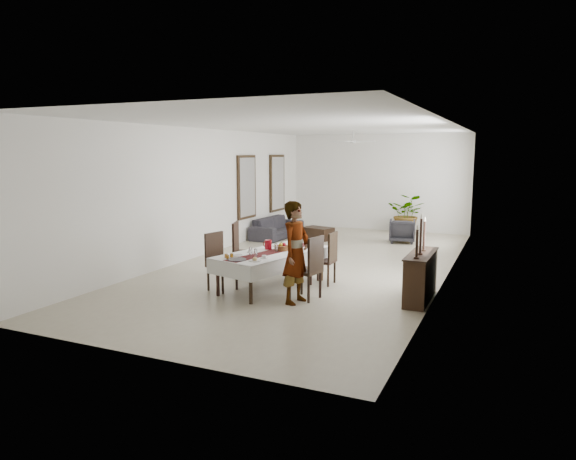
{
  "coord_description": "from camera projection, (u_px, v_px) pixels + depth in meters",
  "views": [
    {
      "loc": [
        4.21,
        -11.01,
        2.61
      ],
      "look_at": [
        0.06,
        -1.63,
        1.05
      ],
      "focal_mm": 32.0,
      "sensor_mm": 36.0,
      "label": 1
    }
  ],
  "objects": [
    {
      "name": "wine_glass_mid",
      "position": [
        251.0,
        251.0,
        9.52
      ],
      "size": [
        0.07,
        0.07,
        0.16
      ],
      "primitive_type": "cylinder",
      "color": "white",
      "rests_on": "tablecloth_top"
    },
    {
      "name": "candlestick_far_candle",
      "position": [
        425.0,
        219.0,
        9.13
      ],
      "size": [
        0.03,
        0.03,
        0.07
      ],
      "primitive_type": "cylinder",
      "color": "white",
      "rests_on": "candlestick_far_shaft"
    },
    {
      "name": "dining_table_top",
      "position": [
        273.0,
        253.0,
        9.88
      ],
      "size": [
        1.48,
        2.41,
        0.05
      ],
      "primitive_type": "cube",
      "rotation": [
        0.0,
        0.0,
        -0.26
      ],
      "color": "black",
      "rests_on": "table_leg_fl"
    },
    {
      "name": "candlestick_near_base",
      "position": [
        416.0,
        258.0,
        8.55
      ],
      "size": [
        0.09,
        0.09,
        0.03
      ],
      "primitive_type": "cylinder",
      "color": "black",
      "rests_on": "sideboard_top"
    },
    {
      "name": "candlestick_mid_base",
      "position": [
        420.0,
        254.0,
        8.88
      ],
      "size": [
        0.09,
        0.09,
        0.03
      ],
      "primitive_type": "cylinder",
      "color": "black",
      "rests_on": "sideboard_top"
    },
    {
      "name": "chair_right_far_seat",
      "position": [
        323.0,
        261.0,
        10.2
      ],
      "size": [
        0.46,
        0.46,
        0.05
      ],
      "primitive_type": "cube",
      "rotation": [
        0.0,
        0.0,
        1.54
      ],
      "color": "black",
      "rests_on": "chair_right_far_leg_fl"
    },
    {
      "name": "chair_right_near_leg_fr",
      "position": [
        320.0,
        285.0,
        9.25
      ],
      "size": [
        0.06,
        0.06,
        0.48
      ],
      "primitive_type": "cylinder",
      "rotation": [
        0.0,
        0.0,
        -0.18
      ],
      "color": "black",
      "rests_on": "floor"
    },
    {
      "name": "tablecloth_drape_left",
      "position": [
        252.0,
        255.0,
        10.23
      ],
      "size": [
        0.63,
        2.33,
        0.28
      ],
      "primitive_type": "cube",
      "rotation": [
        0.0,
        0.0,
        -0.26
      ],
      "color": "white",
      "rests_on": "dining_table_top"
    },
    {
      "name": "chair_right_far_leg_fr",
      "position": [
        335.0,
        272.0,
        10.33
      ],
      "size": [
        0.05,
        0.05,
        0.44
      ],
      "primitive_type": "cylinder",
      "rotation": [
        0.0,
        0.0,
        -0.03
      ],
      "color": "black",
      "rests_on": "floor"
    },
    {
      "name": "chair_left_far_leg_fl",
      "position": [
        239.0,
        263.0,
        11.01
      ],
      "size": [
        0.06,
        0.06,
        0.49
      ],
      "primitive_type": "cylinder",
      "rotation": [
        0.0,
        0.0,
        0.31
      ],
      "color": "black",
      "rests_on": "floor"
    },
    {
      "name": "fruit_red",
      "position": [
        284.0,
        244.0,
        10.0
      ],
      "size": [
        0.08,
        0.08,
        0.08
      ],
      "primitive_type": "sphere",
      "color": "maroon",
      "rests_on": "fruit_basket"
    },
    {
      "name": "ceiling",
      "position": [
        315.0,
        126.0,
        11.55
      ],
      "size": [
        6.0,
        12.0,
        0.02
      ],
      "primitive_type": "cube",
      "color": "white",
      "rests_on": "wall_back"
    },
    {
      "name": "chair_right_near_back",
      "position": [
        316.0,
        254.0,
        8.99
      ],
      "size": [
        0.13,
        0.49,
        0.62
      ],
      "primitive_type": "cube",
      "rotation": [
        0.0,
        0.0,
        1.39
      ],
      "color": "black",
      "rests_on": "chair_right_near_seat"
    },
    {
      "name": "candlestick_far_shaft",
      "position": [
        424.0,
        235.0,
        9.17
      ],
      "size": [
        0.05,
        0.05,
        0.51
      ],
      "primitive_type": "cylinder",
      "color": "black",
      "rests_on": "candlestick_far_base"
    },
    {
      "name": "floor",
      "position": [
        314.0,
        264.0,
        12.03
      ],
      "size": [
        6.0,
        12.0,
        0.0
      ],
      "primitive_type": "cube",
      "color": "#B9B093",
      "rests_on": "ground"
    },
    {
      "name": "table_leg_br",
      "position": [
        322.0,
        265.0,
        10.49
      ],
      "size": [
        0.08,
        0.08,
        0.65
      ],
      "primitive_type": "cylinder",
      "rotation": [
        0.0,
        0.0,
        -0.26
      ],
      "color": "black",
      "rests_on": "floor"
    },
    {
      "name": "fan_blade_s",
      "position": [
        349.0,
        141.0,
        13.99
      ],
      "size": [
        0.1,
        0.55,
        0.01
      ],
      "primitive_type": "cube",
      "color": "white",
      "rests_on": "fan_hub"
    },
    {
      "name": "candlestick_mid_candle",
      "position": [
        422.0,
        217.0,
        8.78
      ],
      "size": [
        0.03,
        0.03,
        0.07
      ],
      "primitive_type": "cylinder",
      "color": "beige",
      "rests_on": "candlestick_mid_shaft"
    },
    {
      "name": "mirror_glass_near",
      "position": [
        248.0,
        187.0,
        14.95
      ],
      "size": [
        0.01,
        0.9,
        1.7
      ],
      "primitive_type": "cube",
      "color": "silver",
      "rests_on": "mirror_frame_near"
    },
    {
      "name": "saucer_right",
      "position": [
        264.0,
        258.0,
        9.27
      ],
      "size": [
        0.14,
        0.14,
        0.01
      ],
      "primitive_type": "cylinder",
      "color": "silver",
      "rests_on": "tablecloth_top"
    },
    {
      "name": "wine_glass_near",
      "position": [
        256.0,
        253.0,
        9.32
      ],
      "size": [
        0.07,
        0.07,
        0.16
      ],
      "primitive_type": "cylinder",
      "color": "white",
      "rests_on": "tablecloth_top"
    },
    {
      "name": "chair_left_near_leg_br",
      "position": [
        223.0,
        282.0,
        9.51
      ],
      "size": [
        0.06,
        0.06,
        0.46
      ],
      "primitive_type": "cylinder",
      "rotation": [
        0.0,
        0.0,
        -0.24
      ],
      "color": "black",
      "rests_on": "floor"
    },
    {
      "name": "candlestick_far_base",
      "position": [
        424.0,
        250.0,
        9.21
      ],
      "size": [
        0.09,
        0.09,
        0.03
      ],
      "primitive_type": "cylinder",
      "color": "black",
      "rests_on": "sideboard_top"
    },
    {
      "name": "candlestick_near_candle",
      "position": [
        418.0,
        227.0,
        8.47
      ],
      "size": [
        0.03,
        0.03,
        0.07
      ],
      "primitive_type": "cylinder",
      "color": "beige",
      "rests_on": "candlestick_near_shaft"
    },
    {
      "name": "woman",
      "position": [
        296.0,
        253.0,
        8.86
      ],
      "size": [
        0.53,
        0.71,
        1.78
      ],
      "primitive_type": "imported",
      "rotation": [
        0.0,
        0.0,
        1.4
      ],
      "color": "#94969C",
      "rests_on": "floor"
    },
    {
      "name": "red_pitcher",
      "position": [
        268.0,
        245.0,
        10.11
      ],
      "size": [
        0.17,
        0.17,
        0.19
      ],
      "primitive_type": "cylinder",
      "rotation": [
        0.0,
        0.0,
        -0.26
      ],
      "color": "maroon",
      "rests_on": "tablecloth_top"
    },
    {
      "name": "candlestick_mid_shaft",
      "position": [
        421.0,
        236.0,
        8.83
      ],
      "size": [
        0.05,
        0.05,
        0.6
      ],
      "primitive_type": "cylinder",
      "color": "black",
      "rests_on": "candlestick_mid_base"
    },
    {
      "name": "fan_rod",
      "position": [
        353.0,
        134.0,
        14.28
      ],
      "size": [
        0.04,
        0.04,
        0.2
      ],
      "primitive_type": "cylinder",
      "color": "silver",
      "rests_on": "ceiling"
    },
    {
      "name": "tablecloth_top",
      "position": [
        273.0,
        252.0,
        9.87
      ],
      "size": [
        1.69,
        2.61,
        0.01
      ],
      "primitive_type": "cube",
      "rotation": [
        0.0,
        0.0,
        -0.26
      ],
      "color": "white",
      "rests_on": "dining_table_top"
    },
    {
      "name": "chair_right_far_back",
      "position": [
        333.0,
        247.0,
        10.07
      ],
      "size": [
        0.05,
        0.45,
        0.57
      ],
      "primitive_type": "cube",
      "rotation": [
        0.0,
        0.0,
        1.54
      ],
      "color": "black",
      "rests_on": "chair_right_far_seat"
    },
    {
      "name": "wall_left",
      "position": [
        204.0,
        192.0,
        12.99
      ],
      "size": [
        0.02,
        12.0,
        3.2
      ],
      "primitive_type": "cube",
      "color": "white",
      "rests_on": "floor"
    },
    {
      "name": "teacup_left",
      "position": [
        250.0,
        251.0,
        9.79
      ],
      "size": [
        0.08,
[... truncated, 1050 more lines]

